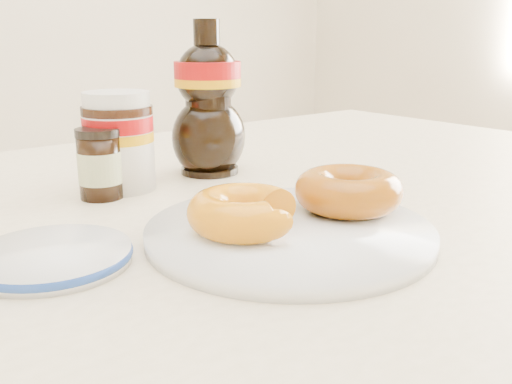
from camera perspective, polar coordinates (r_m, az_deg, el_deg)
dining_table at (r=0.71m, az=-1.94°, el=-6.84°), size 1.40×0.90×0.75m
plate at (r=0.54m, az=3.35°, el=-3.98°), size 0.27×0.27×0.01m
donut_bitten at (r=0.51m, az=-1.21°, el=-1.98°), size 0.13×0.13×0.04m
donut_whole at (r=0.59m, az=9.23°, el=0.16°), size 0.11×0.11×0.04m
nutella_jar at (r=0.71m, az=-13.57°, el=5.33°), size 0.08×0.08×0.12m
syrup_bottle at (r=0.78m, az=-4.82°, el=9.30°), size 0.11×0.09×0.20m
dark_jar at (r=0.69m, az=-15.33°, el=2.69°), size 0.05×0.05×0.08m
blue_rim_saucer at (r=0.51m, az=-19.75°, el=-6.06°), size 0.13×0.13×0.01m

